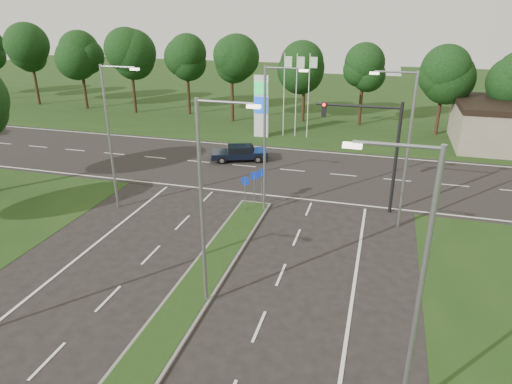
# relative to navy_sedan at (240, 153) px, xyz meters

# --- Properties ---
(verge_far) EXTENTS (160.00, 50.00, 0.02)m
(verge_far) POSITION_rel_navy_sedan_xyz_m (3.79, 29.73, -0.69)
(verge_far) COLOR #193311
(verge_far) RESTS_ON ground
(cross_road) EXTENTS (160.00, 12.00, 0.02)m
(cross_road) POSITION_rel_navy_sedan_xyz_m (3.79, -1.27, -0.69)
(cross_road) COLOR black
(cross_road) RESTS_ON ground
(median_kerb) EXTENTS (2.00, 26.00, 0.12)m
(median_kerb) POSITION_rel_navy_sedan_xyz_m (3.79, -21.27, -0.63)
(median_kerb) COLOR slate
(median_kerb) RESTS_ON ground
(streetlight_median_near) EXTENTS (2.53, 0.22, 9.00)m
(streetlight_median_near) POSITION_rel_navy_sedan_xyz_m (4.79, -19.27, 4.39)
(streetlight_median_near) COLOR gray
(streetlight_median_near) RESTS_ON ground
(streetlight_median_far) EXTENTS (2.53, 0.22, 9.00)m
(streetlight_median_far) POSITION_rel_navy_sedan_xyz_m (4.79, -9.27, 4.39)
(streetlight_median_far) COLOR gray
(streetlight_median_far) RESTS_ON ground
(streetlight_left_far) EXTENTS (2.53, 0.22, 9.00)m
(streetlight_left_far) POSITION_rel_navy_sedan_xyz_m (-4.51, -11.27, 4.39)
(streetlight_left_far) COLOR gray
(streetlight_left_far) RESTS_ON ground
(streetlight_right_far) EXTENTS (2.53, 0.22, 9.00)m
(streetlight_right_far) POSITION_rel_navy_sedan_xyz_m (12.59, -9.27, 4.39)
(streetlight_right_far) COLOR gray
(streetlight_right_far) RESTS_ON ground
(streetlight_right_near) EXTENTS (2.53, 0.22, 9.00)m
(streetlight_right_near) POSITION_rel_navy_sedan_xyz_m (12.59, -23.27, 4.39)
(streetlight_right_near) COLOR gray
(streetlight_right_near) RESTS_ON ground
(traffic_signal) EXTENTS (5.10, 0.42, 7.00)m
(traffic_signal) POSITION_rel_navy_sedan_xyz_m (10.98, -7.27, 3.97)
(traffic_signal) COLOR black
(traffic_signal) RESTS_ON ground
(median_signs) EXTENTS (1.16, 1.76, 2.38)m
(median_signs) POSITION_rel_navy_sedan_xyz_m (3.79, -8.87, 1.03)
(median_signs) COLOR gray
(median_signs) RESTS_ON ground
(gas_pylon) EXTENTS (5.80, 1.26, 8.00)m
(gas_pylon) POSITION_rel_navy_sedan_xyz_m (0.00, 7.78, 2.51)
(gas_pylon) COLOR silver
(gas_pylon) RESTS_ON ground
(treeline_far) EXTENTS (6.00, 6.00, 9.90)m
(treeline_far) POSITION_rel_navy_sedan_xyz_m (3.89, 14.67, 6.14)
(treeline_far) COLOR black
(treeline_far) RESTS_ON ground
(navy_sedan) EXTENTS (5.03, 3.43, 1.28)m
(navy_sedan) POSITION_rel_navy_sedan_xyz_m (0.00, 0.00, 0.00)
(navy_sedan) COLOR black
(navy_sedan) RESTS_ON ground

